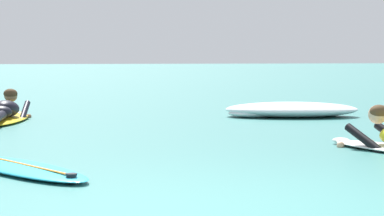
# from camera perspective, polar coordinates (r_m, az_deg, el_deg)

# --- Properties ---
(ground_plane) EXTENTS (120.00, 120.00, 0.00)m
(ground_plane) POSITION_cam_1_polar(r_m,az_deg,el_deg) (15.16, -3.69, -0.04)
(ground_plane) COLOR #387A75
(surfer_far) EXTENTS (0.89, 2.71, 0.54)m
(surfer_far) POSITION_cam_1_polar(r_m,az_deg,el_deg) (12.45, -13.34, -0.40)
(surfer_far) COLOR yellow
(surfer_far) RESTS_ON ground
(drifting_surfboard) EXTENTS (1.51, 2.06, 0.16)m
(drifting_surfboard) POSITION_cam_1_polar(r_m,az_deg,el_deg) (7.27, -12.04, -4.23)
(drifting_surfboard) COLOR #2DB2D1
(drifting_surfboard) RESTS_ON ground
(whitewater_front) EXTENTS (2.37, 1.57, 0.24)m
(whitewater_front) POSITION_cam_1_polar(r_m,az_deg,el_deg) (13.28, 7.15, -0.14)
(whitewater_front) COLOR white
(whitewater_front) RESTS_ON ground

